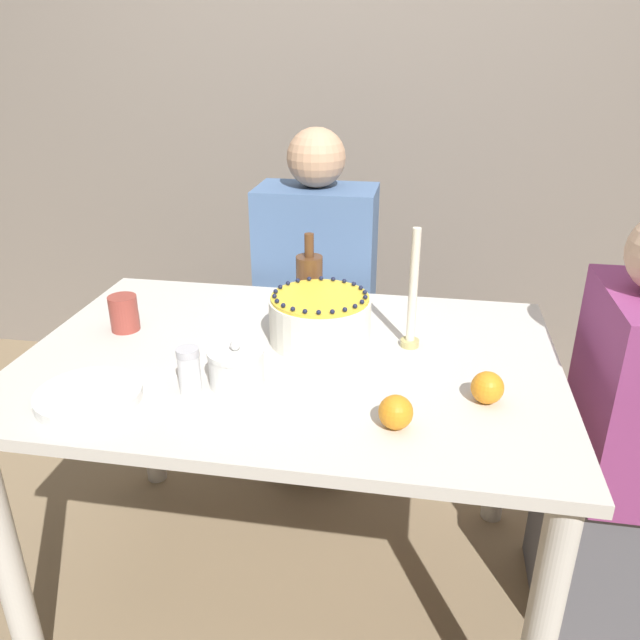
# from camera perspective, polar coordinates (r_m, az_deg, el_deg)

# --- Properties ---
(ground_plane) EXTENTS (12.00, 12.00, 0.00)m
(ground_plane) POSITION_cam_1_polar(r_m,az_deg,el_deg) (2.05, -2.35, -22.74)
(ground_plane) COLOR #8C7556
(wall_behind) EXTENTS (8.00, 0.05, 2.60)m
(wall_behind) POSITION_cam_1_polar(r_m,az_deg,el_deg) (2.79, 3.52, 20.07)
(wall_behind) COLOR slate
(wall_behind) RESTS_ON ground_plane
(dining_table) EXTENTS (1.34, 0.91, 0.77)m
(dining_table) POSITION_cam_1_polar(r_m,az_deg,el_deg) (1.64, -2.73, -7.11)
(dining_table) COLOR beige
(dining_table) RESTS_ON ground_plane
(cake) EXTENTS (0.27, 0.27, 0.14)m
(cake) POSITION_cam_1_polar(r_m,az_deg,el_deg) (1.63, 0.00, 0.13)
(cake) COLOR white
(cake) RESTS_ON dining_table
(sugar_bowl) EXTENTS (0.13, 0.13, 0.11)m
(sugar_bowl) POSITION_cam_1_polar(r_m,az_deg,el_deg) (1.44, -7.65, -4.27)
(sugar_bowl) COLOR silver
(sugar_bowl) RESTS_ON dining_table
(sugar_shaker) EXTENTS (0.05, 0.05, 0.11)m
(sugar_shaker) POSITION_cam_1_polar(r_m,az_deg,el_deg) (1.42, -11.87, -4.53)
(sugar_shaker) COLOR white
(sugar_shaker) RESTS_ON dining_table
(plate_stack) EXTENTS (0.23, 0.23, 0.02)m
(plate_stack) POSITION_cam_1_polar(r_m,az_deg,el_deg) (1.47, -20.40, -6.50)
(plate_stack) COLOR silver
(plate_stack) RESTS_ON dining_table
(candle) EXTENTS (0.05, 0.05, 0.32)m
(candle) POSITION_cam_1_polar(r_m,az_deg,el_deg) (1.59, 8.46, 1.89)
(candle) COLOR tan
(candle) RESTS_ON dining_table
(bottle) EXTENTS (0.08, 0.08, 0.24)m
(bottle) POSITION_cam_1_polar(r_m,az_deg,el_deg) (1.79, -1.04, 3.39)
(bottle) COLOR brown
(bottle) RESTS_ON dining_table
(cup) EXTENTS (0.08, 0.08, 0.10)m
(cup) POSITION_cam_1_polar(r_m,az_deg,el_deg) (1.78, -17.49, 0.60)
(cup) COLOR #993D33
(cup) RESTS_ON dining_table
(orange_fruit_0) EXTENTS (0.07, 0.07, 0.07)m
(orange_fruit_0) POSITION_cam_1_polar(r_m,az_deg,el_deg) (1.41, 15.05, -5.99)
(orange_fruit_0) COLOR orange
(orange_fruit_0) RESTS_ON dining_table
(orange_fruit_1) EXTENTS (0.07, 0.07, 0.07)m
(orange_fruit_1) POSITION_cam_1_polar(r_m,az_deg,el_deg) (1.29, 6.94, -8.36)
(orange_fruit_1) COLOR orange
(orange_fruit_1) RESTS_ON dining_table
(person_man_blue_shirt) EXTENTS (0.40, 0.34, 1.25)m
(person_man_blue_shirt) POSITION_cam_1_polar(r_m,az_deg,el_deg) (2.26, -0.30, -0.76)
(person_man_blue_shirt) COLOR #2D2D38
(person_man_blue_shirt) RESTS_ON ground_plane
(person_woman_floral) EXTENTS (0.34, 0.40, 1.16)m
(person_woman_floral) POSITION_cam_1_polar(r_m,az_deg,el_deg) (1.85, 25.95, -11.21)
(person_woman_floral) COLOR #595960
(person_woman_floral) RESTS_ON ground_plane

